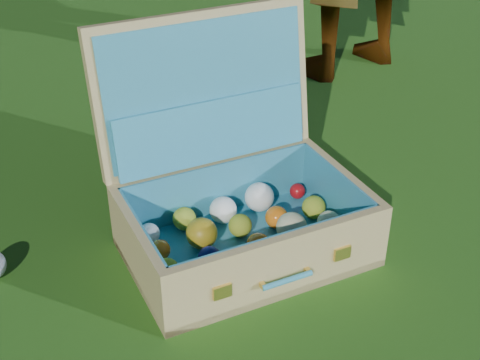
{
  "coord_description": "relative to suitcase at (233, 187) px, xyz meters",
  "views": [
    {
      "loc": [
        -0.35,
        -1.15,
        0.97
      ],
      "look_at": [
        -0.1,
        0.13,
        0.16
      ],
      "focal_mm": 50.0,
      "sensor_mm": 36.0,
      "label": 1
    }
  ],
  "objects": [
    {
      "name": "ground",
      "position": [
        0.12,
        -0.13,
        -0.14
      ],
      "size": [
        60.0,
        60.0,
        0.0
      ],
      "primitive_type": "plane",
      "color": "#215114",
      "rests_on": "ground"
    },
    {
      "name": "suitcase",
      "position": [
        0.0,
        0.0,
        0.0
      ],
      "size": [
        0.63,
        0.57,
        0.51
      ],
      "rotation": [
        0.0,
        0.0,
        0.26
      ],
      "color": "tan",
      "rests_on": "ground"
    }
  ]
}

